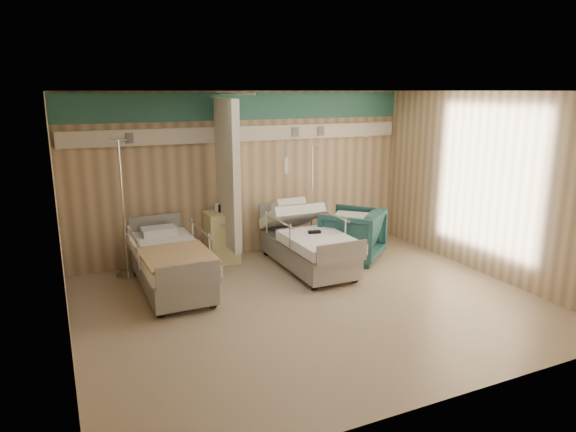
{
  "coord_description": "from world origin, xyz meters",
  "views": [
    {
      "loc": [
        -2.99,
        -5.73,
        2.81
      ],
      "look_at": [
        -0.07,
        0.6,
        1.09
      ],
      "focal_mm": 32.0,
      "sensor_mm": 36.0,
      "label": 1
    }
  ],
  "objects_px": {
    "bed_right": "(308,249)",
    "bed_left": "(171,269)",
    "iv_stand_right": "(311,229)",
    "visitor_armchair": "(352,235)",
    "iv_stand_left": "(126,249)",
    "bedside_cabinet": "(222,237)"
  },
  "relations": [
    {
      "from": "bedside_cabinet",
      "to": "visitor_armchair",
      "type": "bearing_deg",
      "value": -21.71
    },
    {
      "from": "bedside_cabinet",
      "to": "visitor_armchair",
      "type": "relative_size",
      "value": 0.89
    },
    {
      "from": "bed_left",
      "to": "iv_stand_left",
      "type": "distance_m",
      "value": 0.98
    },
    {
      "from": "bed_left",
      "to": "iv_stand_left",
      "type": "height_order",
      "value": "iv_stand_left"
    },
    {
      "from": "bed_left",
      "to": "bedside_cabinet",
      "type": "xyz_separation_m",
      "value": [
        1.05,
        0.9,
        0.11
      ]
    },
    {
      "from": "bed_right",
      "to": "iv_stand_right",
      "type": "height_order",
      "value": "iv_stand_right"
    },
    {
      "from": "bed_left",
      "to": "bedside_cabinet",
      "type": "height_order",
      "value": "bedside_cabinet"
    },
    {
      "from": "bed_left",
      "to": "iv_stand_right",
      "type": "distance_m",
      "value": 2.83
    },
    {
      "from": "bedside_cabinet",
      "to": "iv_stand_left",
      "type": "bearing_deg",
      "value": -177.78
    },
    {
      "from": "bed_right",
      "to": "iv_stand_left",
      "type": "bearing_deg",
      "value": 162.7
    },
    {
      "from": "bed_right",
      "to": "bed_left",
      "type": "distance_m",
      "value": 2.2
    },
    {
      "from": "bedside_cabinet",
      "to": "iv_stand_left",
      "type": "relative_size",
      "value": 0.4
    },
    {
      "from": "bedside_cabinet",
      "to": "visitor_armchair",
      "type": "height_order",
      "value": "visitor_armchair"
    },
    {
      "from": "iv_stand_right",
      "to": "iv_stand_left",
      "type": "relative_size",
      "value": 0.9
    },
    {
      "from": "bed_right",
      "to": "bedside_cabinet",
      "type": "xyz_separation_m",
      "value": [
        -1.15,
        0.9,
        0.11
      ]
    },
    {
      "from": "bed_right",
      "to": "bed_left",
      "type": "xyz_separation_m",
      "value": [
        -2.2,
        0.0,
        0.0
      ]
    },
    {
      "from": "bed_right",
      "to": "visitor_armchair",
      "type": "distance_m",
      "value": 0.9
    },
    {
      "from": "bed_left",
      "to": "iv_stand_left",
      "type": "xyz_separation_m",
      "value": [
        -0.5,
        0.84,
        0.12
      ]
    },
    {
      "from": "visitor_armchair",
      "to": "iv_stand_right",
      "type": "height_order",
      "value": "iv_stand_right"
    },
    {
      "from": "iv_stand_right",
      "to": "iv_stand_left",
      "type": "height_order",
      "value": "iv_stand_left"
    },
    {
      "from": "bed_left",
      "to": "bedside_cabinet",
      "type": "bearing_deg",
      "value": 40.6
    },
    {
      "from": "bed_left",
      "to": "iv_stand_left",
      "type": "bearing_deg",
      "value": 120.61
    }
  ]
}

